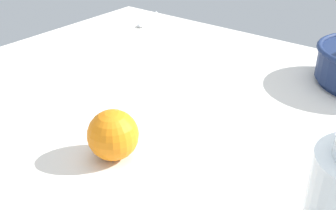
# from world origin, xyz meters

# --- Properties ---
(ground_plane) EXTENTS (1.23, 1.06, 0.03)m
(ground_plane) POSITION_xyz_m (0.00, 0.00, -0.01)
(ground_plane) COLOR silver
(loose_orange_0) EXTENTS (0.08, 0.08, 0.08)m
(loose_orange_0) POSITION_xyz_m (-0.02, -0.15, 0.04)
(loose_orange_0) COLOR orange
(loose_orange_0) RESTS_ON ground_plane
(spoon) EXTENTS (0.08, 0.17, 0.01)m
(spoon) POSITION_xyz_m (-0.45, 0.42, 0.00)
(spoon) COLOR silver
(spoon) RESTS_ON ground_plane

